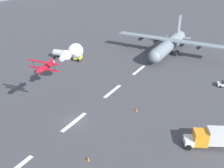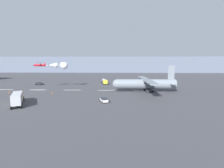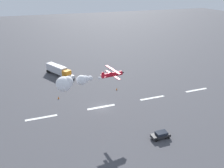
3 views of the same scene
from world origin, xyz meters
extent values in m
plane|color=#424247|center=(0.00, 0.00, 0.00)|extent=(440.00, 440.00, 0.00)
cube|color=white|center=(-32.24, 0.00, 0.01)|extent=(8.00, 0.90, 0.01)
cube|color=white|center=(-16.12, 0.00, 0.01)|extent=(8.00, 0.90, 0.01)
cube|color=white|center=(0.00, 0.00, 0.01)|extent=(8.00, 0.90, 0.01)
cube|color=white|center=(16.12, 0.00, 0.01)|extent=(8.00, 0.90, 0.01)
cylinder|color=red|center=(-1.18, 5.42, 11.48)|extent=(5.42, 1.70, 1.05)
cube|color=red|center=(-1.38, 5.40, 11.33)|extent=(1.47, 6.96, 0.12)
cube|color=red|center=(-1.38, 5.40, 12.70)|extent=(1.47, 6.96, 0.12)
cylinder|color=black|center=(-1.08, 2.99, 12.01)|extent=(0.08, 0.08, 1.37)
cylinder|color=black|center=(-1.67, 7.80, 12.01)|extent=(0.08, 0.08, 1.37)
cube|color=red|center=(1.20, 5.71, 11.93)|extent=(0.71, 0.18, 1.10)
cube|color=red|center=(1.20, 5.71, 11.53)|extent=(0.84, 2.06, 0.08)
cone|color=black|center=(-4.17, 5.05, 11.48)|extent=(0.80, 0.98, 0.90)
sphere|color=white|center=(2.21, 6.21, 11.30)|extent=(0.70, 0.70, 0.70)
sphere|color=white|center=(4.35, 5.71, 11.41)|extent=(1.18, 1.18, 1.18)
sphere|color=white|center=(5.57, 6.15, 11.51)|extent=(1.69, 1.69, 1.69)
sphere|color=white|center=(6.58, 6.27, 11.47)|extent=(2.34, 2.34, 2.34)
sphere|color=white|center=(9.82, 6.64, 11.60)|extent=(2.65, 2.65, 2.65)
sphere|color=white|center=(10.70, 6.71, 11.27)|extent=(3.43, 3.43, 3.43)
cube|color=silver|center=(4.05, -22.63, 1.10)|extent=(2.95, 2.55, 1.10)
cube|color=orange|center=(4.94, -24.42, 1.85)|extent=(3.31, 3.26, 2.60)
cube|color=silver|center=(7.71, -29.97, 2.30)|extent=(6.70, 10.06, 2.80)
cylinder|color=black|center=(2.84, -23.01, 0.55)|extent=(0.80, 1.14, 1.10)
cylinder|color=black|center=(8.01, -33.39, 0.55)|extent=(0.80, 1.14, 1.10)
cylinder|color=black|center=(8.55, -34.46, 0.55)|extent=(0.80, 1.14, 1.10)
cylinder|color=black|center=(5.08, -21.90, 0.55)|extent=(0.80, 1.14, 1.10)
cylinder|color=black|center=(10.25, -32.27, 0.55)|extent=(0.80, 1.14, 1.10)
cylinder|color=black|center=(10.79, -33.35, 0.55)|extent=(0.80, 1.14, 1.10)
cube|color=#262628|center=(-7.90, 18.11, 0.65)|extent=(4.28, 1.85, 0.65)
cube|color=#1E232D|center=(-8.10, 18.11, 1.25)|extent=(2.57, 1.68, 0.55)
cylinder|color=black|center=(-6.40, 18.99, 0.32)|extent=(0.64, 0.23, 0.64)
cylinder|color=black|center=(-9.38, 19.02, 0.32)|extent=(0.64, 0.23, 0.64)
cylinder|color=black|center=(-6.42, 17.19, 0.32)|extent=(0.64, 0.23, 0.64)
cylinder|color=black|center=(-9.40, 17.22, 0.32)|extent=(0.64, 0.23, 0.64)
cone|color=orange|center=(-8.23, -9.14, 0.38)|extent=(0.44, 0.44, 0.75)
cone|color=orange|center=(10.32, -9.39, 0.38)|extent=(0.44, 0.44, 0.75)
camera|label=1|loc=(-37.31, -30.33, 31.45)|focal=43.62mm
camera|label=2|loc=(38.07, -79.86, 12.69)|focal=28.04mm
camera|label=3|loc=(17.39, 55.01, 31.71)|focal=37.78mm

